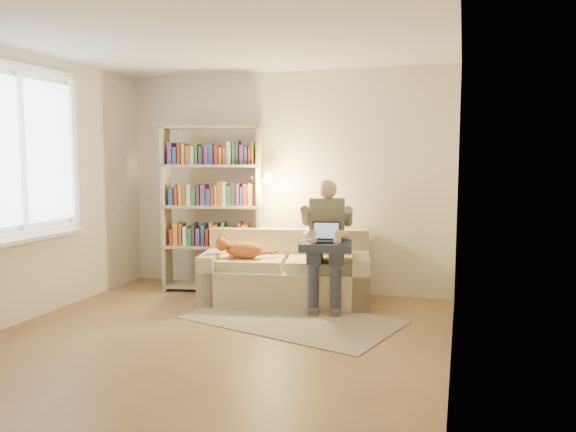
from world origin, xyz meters
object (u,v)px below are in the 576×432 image
(person, at_px, (326,236))
(laptop, at_px, (324,236))
(cat, at_px, (245,249))
(bookshelf, at_px, (213,200))
(sofa, at_px, (286,276))

(person, relative_size, laptop, 4.12)
(cat, bearing_deg, laptop, -9.73)
(cat, height_order, bookshelf, bookshelf)
(cat, height_order, laptop, laptop)
(person, distance_m, cat, 0.91)
(laptop, xyz_separation_m, bookshelf, (-1.45, 0.40, 0.32))
(sofa, xyz_separation_m, cat, (-0.41, -0.20, 0.31))
(person, xyz_separation_m, laptop, (0.00, -0.12, 0.01))
(cat, distance_m, laptop, 0.90)
(sofa, distance_m, laptop, 0.70)
(sofa, bearing_deg, laptop, -31.88)
(cat, xyz_separation_m, bookshelf, (-0.57, 0.41, 0.50))
(person, distance_m, bookshelf, 1.52)
(sofa, relative_size, bookshelf, 0.98)
(sofa, xyz_separation_m, bookshelf, (-0.98, 0.22, 0.81))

